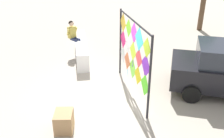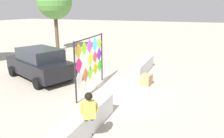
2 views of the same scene
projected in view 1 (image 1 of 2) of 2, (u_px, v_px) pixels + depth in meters
ground at (99, 98)px, 8.82m from camera, size 120.00×120.00×0.00m
plaza_ledge_left at (81, 49)px, 11.91m from camera, size 3.52×0.50×0.77m
kite_display_rack at (133, 50)px, 8.50m from camera, size 3.19×0.33×2.59m
seated_vendor at (74, 35)px, 11.82m from camera, size 0.77×0.71×1.61m
cardboard_box_large at (64, 121)px, 7.18m from camera, size 0.68×0.57×0.56m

